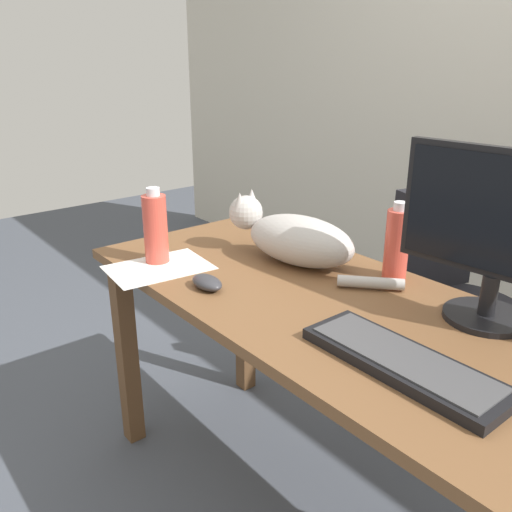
{
  "coord_description": "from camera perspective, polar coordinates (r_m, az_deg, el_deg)",
  "views": [
    {
      "loc": [
        0.9,
        -0.95,
        1.36
      ],
      "look_at": [
        -0.22,
        -0.04,
        0.81
      ],
      "focal_mm": 37.81,
      "sensor_mm": 36.0,
      "label": 1
    }
  ],
  "objects": [
    {
      "name": "cat",
      "position": [
        1.65,
        4.04,
        2.0
      ],
      "size": [
        0.6,
        0.25,
        0.2
      ],
      "color": "#B2ADA8",
      "rests_on": "desk"
    },
    {
      "name": "ground_plane",
      "position": [
        1.89,
        5.89,
        -25.37
      ],
      "size": [
        8.0,
        8.0,
        0.0
      ],
      "primitive_type": "plane",
      "color": "#474C56"
    },
    {
      "name": "paper_sheet",
      "position": [
        1.65,
        -10.25,
        -1.21
      ],
      "size": [
        0.24,
        0.32,
        0.0
      ],
      "primitive_type": "cube",
      "rotation": [
        0.0,
        0.0,
        -0.1
      ],
      "color": "white",
      "rests_on": "desk"
    },
    {
      "name": "office_chair",
      "position": [
        2.18,
        19.71,
        -7.16
      ],
      "size": [
        0.5,
        0.48,
        0.9
      ],
      "color": "black",
      "rests_on": "ground_plane"
    },
    {
      "name": "water_bottle",
      "position": [
        1.66,
        -10.59,
        2.92
      ],
      "size": [
        0.07,
        0.07,
        0.23
      ],
      "color": "#D84C3D",
      "rests_on": "desk"
    },
    {
      "name": "desk",
      "position": [
        1.5,
        6.78,
        -8.25
      ],
      "size": [
        1.48,
        0.65,
        0.75
      ],
      "color": "brown",
      "rests_on": "ground_plane"
    },
    {
      "name": "computer_mouse",
      "position": [
        1.48,
        -5.2,
        -2.8
      ],
      "size": [
        0.11,
        0.06,
        0.04
      ],
      "primitive_type": "ellipsoid",
      "color": "#333338",
      "rests_on": "desk"
    },
    {
      "name": "keyboard",
      "position": [
        1.17,
        15.31,
        -10.77
      ],
      "size": [
        0.44,
        0.15,
        0.03
      ],
      "color": "black",
      "rests_on": "desk"
    },
    {
      "name": "monitor",
      "position": [
        1.35,
        24.34,
        2.43
      ],
      "size": [
        0.48,
        0.2,
        0.41
      ],
      "color": "black",
      "rests_on": "desk"
    },
    {
      "name": "spray_bottle",
      "position": [
        1.57,
        14.68,
        1.29
      ],
      "size": [
        0.07,
        0.07,
        0.22
      ],
      "color": "#D84C3D",
      "rests_on": "desk"
    }
  ]
}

